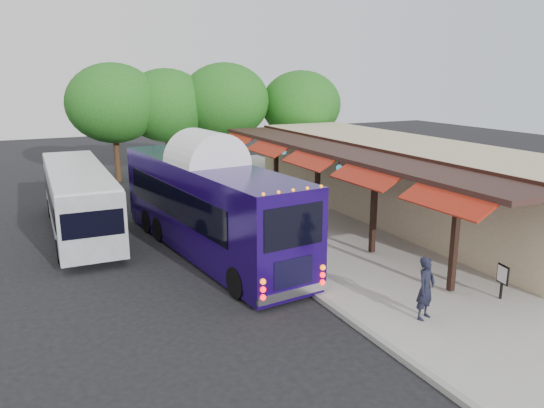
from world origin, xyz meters
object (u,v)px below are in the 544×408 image
coach_bus (208,202)px  ped_d (222,181)px  ped_b (256,208)px  ped_c (230,188)px  ped_a (426,288)px  sign_board (503,276)px  city_bus (79,197)px

coach_bus → ped_d: (3.69, 8.34, -1.05)m
ped_b → ped_c: size_ratio=1.13×
ped_d → ped_a: bearing=120.2°
ped_d → sign_board: size_ratio=1.49×
city_bus → ped_d: city_bus is taller
coach_bus → ped_b: size_ratio=6.17×
coach_bus → ped_a: bearing=-74.1°
city_bus → ped_a: city_bus is taller
ped_b → sign_board: size_ratio=1.80×
ped_a → city_bus: bearing=99.5°
coach_bus → ped_b: 3.20m
ped_a → ped_d: bearing=68.8°
coach_bus → ped_b: coach_bus is taller
ped_a → ped_b: (-0.62, 9.78, 0.07)m
coach_bus → ped_c: size_ratio=6.96×
ped_a → ped_d: (0.40, 16.60, -0.09)m
ped_d → sign_board: bearing=130.3°
coach_bus → ped_d: bearing=60.2°
ped_a → sign_board: 2.95m
ped_c → sign_board: (2.96, -14.36, -0.13)m
ped_b → sign_board: bearing=105.6°
ped_b → ped_d: (1.02, 6.82, -0.16)m
ped_c → ped_b: bearing=71.7°
ped_d → sign_board: ped_d is taller
city_bus → ped_a: bearing=-59.4°
ped_c → ped_d: size_ratio=1.07×
city_bus → ped_a: size_ratio=5.97×
coach_bus → ped_c: (3.29, 6.10, -0.99)m
city_bus → ped_a: (7.39, -13.15, -0.53)m
coach_bus → ped_d: 9.18m
ped_a → ped_d: 16.61m
ped_a → ped_b: 9.80m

